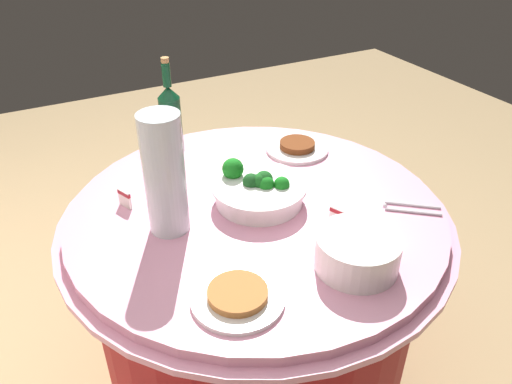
# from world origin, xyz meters

# --- Properties ---
(ground_plane) EXTENTS (6.00, 6.00, 0.00)m
(ground_plane) POSITION_xyz_m (0.00, 0.00, 0.00)
(ground_plane) COLOR tan
(buffet_table) EXTENTS (1.16, 1.16, 0.74)m
(buffet_table) POSITION_xyz_m (0.00, 0.00, 0.38)
(buffet_table) COLOR maroon
(buffet_table) RESTS_ON ground_plane
(broccoli_bowl) EXTENTS (0.28, 0.28, 0.12)m
(broccoli_bowl) POSITION_xyz_m (0.02, -0.02, 0.78)
(broccoli_bowl) COLOR white
(broccoli_bowl) RESTS_ON buffet_table
(plate_stack) EXTENTS (0.21, 0.21, 0.09)m
(plate_stack) POSITION_xyz_m (-0.35, -0.10, 0.79)
(plate_stack) COLOR white
(plate_stack) RESTS_ON buffet_table
(wine_bottle) EXTENTS (0.07, 0.07, 0.34)m
(wine_bottle) POSITION_xyz_m (0.44, 0.10, 0.87)
(wine_bottle) COLOR #0D4524
(wine_bottle) RESTS_ON buffet_table
(decorative_fruit_vase) EXTENTS (0.11, 0.11, 0.34)m
(decorative_fruit_vase) POSITION_xyz_m (0.02, 0.26, 0.89)
(decorative_fruit_vase) COLOR silver
(decorative_fruit_vase) RESTS_ON buffet_table
(serving_tongs) EXTENTS (0.13, 0.15, 0.01)m
(serving_tongs) POSITION_xyz_m (-0.22, -0.39, 0.74)
(serving_tongs) COLOR silver
(serving_tongs) RESTS_ON buffet_table
(food_plate_peanuts) EXTENTS (0.22, 0.22, 0.03)m
(food_plate_peanuts) POSITION_xyz_m (-0.32, 0.22, 0.75)
(food_plate_peanuts) COLOR white
(food_plate_peanuts) RESTS_ON buffet_table
(food_plate_stir_fry) EXTENTS (0.22, 0.22, 0.03)m
(food_plate_stir_fry) POSITION_xyz_m (0.24, -0.29, 0.75)
(food_plate_stir_fry) COLOR white
(food_plate_stir_fry) RESTS_ON buffet_table
(label_placard_front) EXTENTS (0.05, 0.03, 0.05)m
(label_placard_front) POSITION_xyz_m (0.18, 0.34, 0.77)
(label_placard_front) COLOR white
(label_placard_front) RESTS_ON buffet_table
(label_placard_mid) EXTENTS (0.05, 0.03, 0.05)m
(label_placard_mid) POSITION_xyz_m (-0.19, -0.16, 0.77)
(label_placard_mid) COLOR white
(label_placard_mid) RESTS_ON buffet_table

